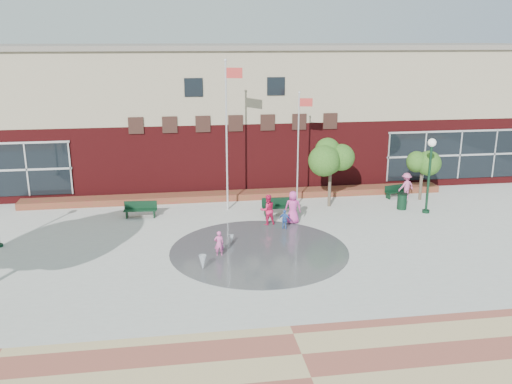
{
  "coord_description": "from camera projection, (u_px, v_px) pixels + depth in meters",
  "views": [
    {
      "loc": [
        -3.67,
        -20.45,
        9.72
      ],
      "look_at": [
        0.0,
        4.0,
        2.6
      ],
      "focal_mm": 38.0,
      "sensor_mm": 36.0,
      "label": 1
    }
  ],
  "objects": [
    {
      "name": "adult_red",
      "position": [
        268.0,
        210.0,
        28.78
      ],
      "size": [
        0.94,
        0.8,
        1.69
      ],
      "primitive_type": "imported",
      "rotation": [
        0.0,
        0.0,
        3.35
      ],
      "color": "#D51A4E",
      "rests_on": "ground"
    },
    {
      "name": "lamp_right",
      "position": [
        430.0,
        167.0,
        30.22
      ],
      "size": [
        0.46,
        0.46,
        4.31
      ],
      "color": "black",
      "rests_on": "ground"
    },
    {
      "name": "splash_pad",
      "position": [
        259.0,
        251.0,
        25.5
      ],
      "size": [
        8.4,
        8.4,
        0.01
      ],
      "primitive_type": "cylinder",
      "color": "#383A3D",
      "rests_on": "ground"
    },
    {
      "name": "flagpole_right",
      "position": [
        299.0,
        143.0,
        31.33
      ],
      "size": [
        0.82,
        0.24,
        6.74
      ],
      "rotation": [
        0.0,
        0.0,
        -0.22
      ],
      "color": "silver",
      "rests_on": "ground"
    },
    {
      "name": "flagpole_left",
      "position": [
        227.0,
        129.0,
        30.22
      ],
      "size": [
        0.98,
        0.34,
        8.56
      ],
      "rotation": [
        0.0,
        0.0,
        -0.27
      ],
      "color": "silver",
      "rests_on": "ground"
    },
    {
      "name": "bench_left",
      "position": [
        141.0,
        213.0,
        30.09
      ],
      "size": [
        1.84,
        0.64,
        0.91
      ],
      "rotation": [
        0.0,
        0.0,
        -0.08
      ],
      "color": "black",
      "rests_on": "ground"
    },
    {
      "name": "flower_bed",
      "position": [
        238.0,
        199.0,
        33.67
      ],
      "size": [
        26.0,
        1.2,
        0.4
      ],
      "primitive_type": "cube",
      "color": "maroon",
      "rests_on": "ground"
    },
    {
      "name": "adult_pink",
      "position": [
        293.0,
        207.0,
        29.01
      ],
      "size": [
        0.93,
        0.66,
        1.8
      ],
      "primitive_type": "imported",
      "rotation": [
        0.0,
        0.0,
        3.03
      ],
      "color": "#C73C91",
      "rests_on": "ground"
    },
    {
      "name": "water_jet_a",
      "position": [
        203.0,
        270.0,
        23.35
      ],
      "size": [
        0.34,
        0.34,
        0.66
      ],
      "primitive_type": "cone",
      "rotation": [
        3.14,
        0.0,
        0.0
      ],
      "color": "white",
      "rests_on": "ground"
    },
    {
      "name": "bench_right",
      "position": [
        397.0,
        194.0,
        33.8
      ],
      "size": [
        1.65,
        0.83,
        0.8
      ],
      "rotation": [
        0.0,
        0.0,
        0.26
      ],
      "color": "black",
      "rests_on": "ground"
    },
    {
      "name": "plaza_concrete",
      "position": [
        256.0,
        243.0,
        26.45
      ],
      "size": [
        46.0,
        18.0,
        0.01
      ],
      "primitive_type": "cube",
      "color": "#A8A8A0",
      "rests_on": "ground"
    },
    {
      "name": "child_blue",
      "position": [
        285.0,
        220.0,
        28.17
      ],
      "size": [
        0.68,
        0.53,
        1.07
      ],
      "primitive_type": "imported",
      "rotation": [
        0.0,
        0.0,
        2.65
      ],
      "color": "#305AAE",
      "rests_on": "ground"
    },
    {
      "name": "tree_small_right",
      "position": [
        423.0,
        159.0,
        32.73
      ],
      "size": [
        2.06,
        2.06,
        3.52
      ],
      "color": "#42362A",
      "rests_on": "ground"
    },
    {
      "name": "child_splash",
      "position": [
        219.0,
        244.0,
        24.72
      ],
      "size": [
        0.45,
        0.3,
        1.22
      ],
      "primitive_type": "imported",
      "rotation": [
        0.0,
        0.0,
        3.15
      ],
      "color": "#CF4F95",
      "rests_on": "ground"
    },
    {
      "name": "tree_mid",
      "position": [
        331.0,
        153.0,
        31.27
      ],
      "size": [
        2.61,
        2.61,
        4.41
      ],
      "color": "#42362A",
      "rests_on": "ground"
    },
    {
      "name": "bench_mid",
      "position": [
        279.0,
        210.0,
        30.52
      ],
      "size": [
        1.95,
        0.58,
        0.97
      ],
      "rotation": [
        0.0,
        0.0,
        -0.02
      ],
      "color": "black",
      "rests_on": "ground"
    },
    {
      "name": "paver_band",
      "position": [
        311.0,
        378.0,
        16.0
      ],
      "size": [
        46.0,
        6.0,
        0.01
      ],
      "primitive_type": "cube",
      "color": "#974D3C",
      "rests_on": "ground"
    },
    {
      "name": "ground",
      "position": [
        270.0,
        278.0,
        22.65
      ],
      "size": [
        120.0,
        120.0,
        0.0
      ],
      "primitive_type": "plane",
      "color": "#666056",
      "rests_on": "ground"
    },
    {
      "name": "person_bench",
      "position": [
        406.0,
        186.0,
        33.46
      ],
      "size": [
        1.19,
        0.89,
        1.64
      ],
      "primitive_type": "imported",
      "rotation": [
        0.0,
        0.0,
        3.44
      ],
      "color": "#C8568E",
      "rests_on": "ground"
    },
    {
      "name": "water_jet_b",
      "position": [
        232.0,
        244.0,
        26.33
      ],
      "size": [
        0.19,
        0.19,
        0.43
      ],
      "primitive_type": "cone",
      "rotation": [
        3.14,
        0.0,
        0.0
      ],
      "color": "white",
      "rests_on": "ground"
    },
    {
      "name": "library_building",
      "position": [
        227.0,
        112.0,
        37.97
      ],
      "size": [
        44.4,
        10.4,
        9.2
      ],
      "color": "#4A0D0F",
      "rests_on": "ground"
    },
    {
      "name": "trash_can",
      "position": [
        402.0,
        201.0,
        31.47
      ],
      "size": [
        0.59,
        0.59,
        0.97
      ],
      "color": "black",
      "rests_on": "ground"
    }
  ]
}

